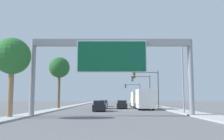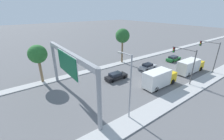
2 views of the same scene
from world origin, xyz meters
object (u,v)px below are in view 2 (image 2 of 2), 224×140
at_px(truck_box_secondary, 159,78).
at_px(street_lamp_right, 129,82).
at_px(car_far_right, 157,72).
at_px(traffic_light_near_intersection, 187,60).
at_px(traffic_light_mid_block, 211,52).
at_px(car_mid_left, 148,66).
at_px(sign_gantry, 69,63).
at_px(palm_tree_foreground, 38,55).
at_px(car_mid_right, 173,59).
at_px(truck_box_primary, 190,66).
at_px(car_near_left, 116,76).
at_px(palm_tree_background, 123,36).

distance_m(truck_box_secondary, street_lamp_right, 11.48).
xyz_separation_m(car_far_right, traffic_light_near_intersection, (5.30, 1.40, 3.94)).
bearing_deg(traffic_light_mid_block, car_mid_left, -131.24).
xyz_separation_m(sign_gantry, palm_tree_foreground, (-9.39, -2.40, -0.46)).
relative_size(car_mid_left, truck_box_secondary, 0.58).
relative_size(car_mid_right, palm_tree_foreground, 0.61).
relative_size(sign_gantry, palm_tree_foreground, 2.25).
xyz_separation_m(car_mid_left, truck_box_primary, (7.00, 6.06, 0.90)).
height_order(sign_gantry, traffic_light_mid_block, sign_gantry).
relative_size(car_mid_left, traffic_light_near_intersection, 0.62).
xyz_separation_m(car_mid_right, palm_tree_foreground, (-7.64, -32.77, 5.02)).
relative_size(car_far_right, truck_box_primary, 0.54).
height_order(car_far_right, traffic_light_mid_block, traffic_light_mid_block).
bearing_deg(car_mid_right, street_lamp_right, -68.90).
relative_size(palm_tree_foreground, street_lamp_right, 0.86).
distance_m(car_near_left, palm_tree_foreground, 15.51).
height_order(sign_gantry, truck_box_secondary, sign_gantry).
bearing_deg(car_far_right, palm_tree_foreground, -117.84).
height_order(car_mid_right, traffic_light_mid_block, traffic_light_mid_block).
bearing_deg(sign_gantry, car_near_left, 99.80).
bearing_deg(car_far_right, car_mid_right, 106.69).
distance_m(car_mid_left, truck_box_primary, 9.30).
height_order(car_far_right, car_near_left, car_near_left).
xyz_separation_m(car_mid_right, traffic_light_mid_block, (8.98, -0.27, 3.97)).
xyz_separation_m(truck_box_primary, street_lamp_right, (3.04, -21.57, 3.58)).
distance_m(car_mid_left, palm_tree_background, 10.05).
bearing_deg(truck_box_secondary, car_mid_right, 114.27).
height_order(car_mid_left, car_near_left, car_near_left).
relative_size(sign_gantry, car_far_right, 3.81).
bearing_deg(car_mid_left, street_lamp_right, -57.08).
bearing_deg(car_near_left, traffic_light_near_intersection, 48.58).
distance_m(car_far_right, car_near_left, 9.25).
distance_m(car_mid_right, street_lamp_right, 28.25).
bearing_deg(palm_tree_foreground, traffic_light_mid_block, 62.91).
height_order(car_mid_left, car_far_right, car_far_right).
height_order(car_near_left, palm_tree_foreground, palm_tree_foreground).
height_order(traffic_light_mid_block, street_lamp_right, street_lamp_right).
relative_size(car_mid_left, traffic_light_mid_block, 0.61).
distance_m(traffic_light_near_intersection, palm_tree_background, 16.61).
bearing_deg(car_mid_right, palm_tree_background, -120.98).
distance_m(car_far_right, truck_box_primary, 8.07).
height_order(car_mid_left, truck_box_primary, truck_box_primary).
xyz_separation_m(truck_box_secondary, traffic_light_mid_block, (1.98, 15.26, 3.00)).
distance_m(truck_box_primary, palm_tree_foreground, 32.14).
bearing_deg(palm_tree_foreground, car_near_left, 58.63).
bearing_deg(car_mid_right, traffic_light_near_intersection, -49.42).
xyz_separation_m(truck_box_primary, traffic_light_near_intersection, (1.80, -5.81, 3.05)).
distance_m(car_mid_left, truck_box_secondary, 8.66).
bearing_deg(palm_tree_background, car_mid_left, 14.60).
distance_m(truck_box_secondary, palm_tree_background, 15.78).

